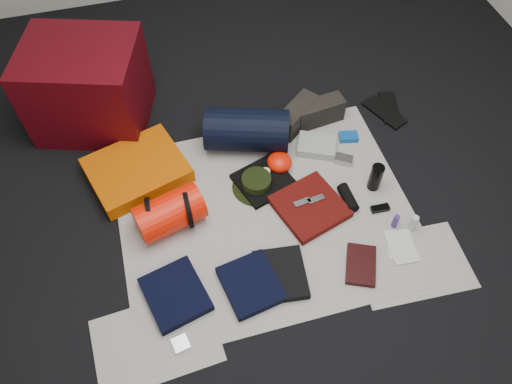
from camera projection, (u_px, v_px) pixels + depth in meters
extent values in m
cube|color=black|center=(266.00, 215.00, 2.79)|extent=(4.50, 4.50, 0.02)
cube|color=beige|center=(266.00, 214.00, 2.78)|extent=(1.60, 1.30, 0.01)
cube|color=beige|center=(156.00, 340.00, 2.36)|extent=(0.61, 0.44, 0.00)
cube|color=beige|center=(412.00, 264.00, 2.60)|extent=(0.60, 0.43, 0.00)
cube|color=#4D050D|center=(87.00, 87.00, 2.98)|extent=(0.79, 0.72, 0.54)
cube|color=#DD5A02|center=(137.00, 170.00, 2.89)|extent=(0.63, 0.57, 0.10)
cylinder|color=#FE1A04|center=(170.00, 213.00, 2.65)|extent=(0.40, 0.30, 0.21)
cylinder|color=black|center=(151.00, 217.00, 2.63)|extent=(0.02, 0.22, 0.22)
cylinder|color=black|center=(188.00, 208.00, 2.66)|extent=(0.03, 0.22, 0.22)
cylinder|color=black|center=(247.00, 130.00, 2.96)|extent=(0.55, 0.40, 0.26)
cylinder|color=black|center=(256.00, 186.00, 2.88)|extent=(0.35, 0.35, 0.01)
cylinder|color=black|center=(256.00, 182.00, 2.85)|extent=(0.17, 0.17, 0.07)
cube|color=black|center=(297.00, 115.00, 3.10)|extent=(0.32, 0.29, 0.16)
cube|color=black|center=(319.00, 112.00, 3.12)|extent=(0.32, 0.16, 0.16)
cube|color=black|center=(389.00, 108.00, 3.25)|extent=(0.18, 0.30, 0.02)
cube|color=black|center=(384.00, 112.00, 3.23)|extent=(0.22, 0.32, 0.02)
cube|color=black|center=(175.00, 294.00, 2.47)|extent=(0.34, 0.37, 0.05)
cube|color=black|center=(251.00, 284.00, 2.50)|extent=(0.31, 0.34, 0.05)
cube|color=black|center=(280.00, 275.00, 2.53)|extent=(0.28, 0.32, 0.05)
cube|color=black|center=(264.00, 181.00, 2.89)|extent=(0.37, 0.36, 0.03)
cube|color=#510C08|center=(310.00, 207.00, 2.77)|extent=(0.43, 0.43, 0.05)
ellipsoid|color=#FE1A04|center=(279.00, 162.00, 2.93)|extent=(0.15, 0.15, 0.10)
cube|color=#9BA39B|center=(317.00, 146.00, 3.03)|extent=(0.28, 0.25, 0.06)
cylinder|color=black|center=(376.00, 177.00, 2.81)|extent=(0.08, 0.08, 0.18)
cylinder|color=black|center=(348.00, 198.00, 2.80)|extent=(0.07, 0.17, 0.07)
cube|color=#A7A6AB|center=(344.00, 160.00, 2.97)|extent=(0.12, 0.11, 0.04)
cube|color=#104EA1|center=(349.00, 137.00, 3.08)|extent=(0.13, 0.09, 0.04)
cylinder|color=#41277E|center=(395.00, 221.00, 2.69)|extent=(0.04, 0.04, 0.09)
cylinder|color=#B9BEBA|center=(413.00, 223.00, 2.67)|extent=(0.05, 0.05, 0.11)
cube|color=black|center=(361.00, 265.00, 2.57)|extent=(0.23, 0.27, 0.03)
cube|color=silver|center=(402.00, 247.00, 2.65)|extent=(0.15, 0.21, 0.01)
cube|color=silver|center=(400.00, 244.00, 2.66)|extent=(0.18, 0.21, 0.01)
cube|color=black|center=(380.00, 208.00, 2.78)|extent=(0.11, 0.05, 0.03)
cube|color=#A7A6AB|center=(181.00, 344.00, 2.34)|extent=(0.09, 0.09, 0.01)
cylinder|color=silver|center=(266.00, 173.00, 2.88)|extent=(0.05, 0.05, 0.04)
cube|color=#A7A6AB|center=(302.00, 202.00, 2.75)|extent=(0.10, 0.05, 0.01)
cube|color=#A7A6AB|center=(316.00, 199.00, 2.77)|extent=(0.10, 0.05, 0.01)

